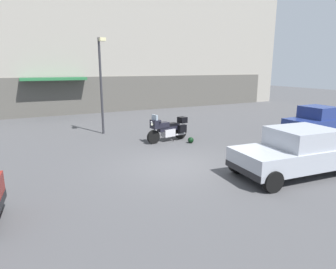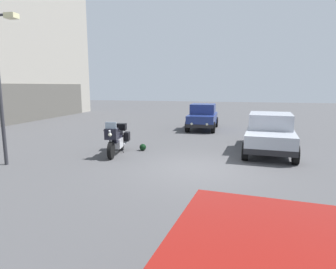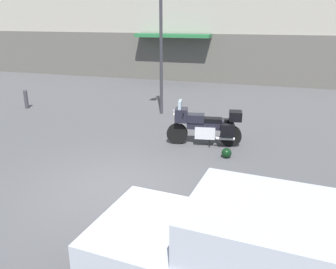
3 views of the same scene
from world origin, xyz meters
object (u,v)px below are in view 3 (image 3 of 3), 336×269
helmet (227,153)px  streetlamp_curbside (160,37)px  car_sedan_far (259,259)px  motorcycle (206,125)px  bollard_curbside (26,98)px

helmet → streetlamp_curbside: bearing=130.6°
helmet → car_sedan_far: (1.11, -5.09, 0.64)m
car_sedan_far → motorcycle: bearing=112.3°
motorcycle → bollard_curbside: motorcycle is taller
car_sedan_far → streetlamp_curbside: size_ratio=0.94×
streetlamp_curbside → helmet: bearing=-49.4°
helmet → car_sedan_far: bearing=-77.7°
helmet → motorcycle: bearing=133.2°
motorcycle → bollard_curbside: 8.45m
motorcycle → helmet: bearing=123.7°
car_sedan_far → helmet: bearing=106.9°
car_sedan_far → streetlamp_curbside: (-4.28, 8.80, 2.22)m
helmet → car_sedan_far: 5.25m
motorcycle → car_sedan_far: (1.88, -5.92, 0.16)m
helmet → streetlamp_curbside: streetlamp_curbside is taller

